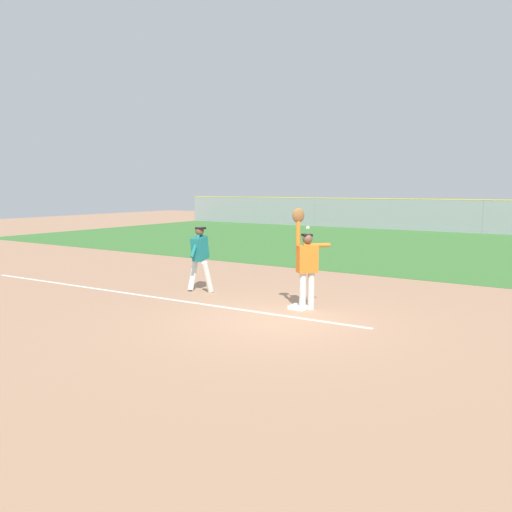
{
  "coord_description": "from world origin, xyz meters",
  "views": [
    {
      "loc": [
        5.25,
        -8.83,
        2.71
      ],
      "look_at": [
        -1.54,
        1.6,
        1.05
      ],
      "focal_mm": 35.77,
      "sensor_mm": 36.0,
      "label": 1
    }
  ],
  "objects_px": {
    "baseball": "(308,228)",
    "runner": "(200,254)",
    "first_base": "(299,307)",
    "fielder": "(306,260)",
    "parked_car_white": "(354,215)",
    "parked_car_red": "(510,219)",
    "parked_car_blue": "(421,216)"
  },
  "relations": [
    {
      "from": "parked_car_white",
      "to": "first_base",
      "type": "bearing_deg",
      "value": -72.53
    },
    {
      "from": "runner",
      "to": "parked_car_white",
      "type": "bearing_deg",
      "value": 98.35
    },
    {
      "from": "first_base",
      "to": "fielder",
      "type": "distance_m",
      "value": 1.09
    },
    {
      "from": "fielder",
      "to": "parked_car_blue",
      "type": "height_order",
      "value": "fielder"
    },
    {
      "from": "baseball",
      "to": "parked_car_blue",
      "type": "relative_size",
      "value": 0.02
    },
    {
      "from": "first_base",
      "to": "fielder",
      "type": "height_order",
      "value": "fielder"
    },
    {
      "from": "baseball",
      "to": "runner",
      "type": "bearing_deg",
      "value": 173.05
    },
    {
      "from": "baseball",
      "to": "parked_car_blue",
      "type": "bearing_deg",
      "value": 100.48
    },
    {
      "from": "first_base",
      "to": "fielder",
      "type": "xyz_separation_m",
      "value": [
        0.17,
        0.01,
        1.08
      ]
    },
    {
      "from": "fielder",
      "to": "parked_car_blue",
      "type": "xyz_separation_m",
      "value": [
        -5.05,
        27.69,
        -0.45
      ]
    },
    {
      "from": "first_base",
      "to": "runner",
      "type": "height_order",
      "value": "runner"
    },
    {
      "from": "runner",
      "to": "parked_car_blue",
      "type": "bearing_deg",
      "value": 88.03
    },
    {
      "from": "first_base",
      "to": "parked_car_red",
      "type": "relative_size",
      "value": 0.08
    },
    {
      "from": "parked_car_white",
      "to": "baseball",
      "type": "bearing_deg",
      "value": -72.12
    },
    {
      "from": "runner",
      "to": "parked_car_white",
      "type": "xyz_separation_m",
      "value": [
        -6.74,
        26.91,
        -0.32
      ]
    },
    {
      "from": "baseball",
      "to": "parked_car_white",
      "type": "xyz_separation_m",
      "value": [
        -10.09,
        27.32,
        -1.18
      ]
    },
    {
      "from": "fielder",
      "to": "parked_car_blue",
      "type": "relative_size",
      "value": 0.5
    },
    {
      "from": "runner",
      "to": "parked_car_red",
      "type": "xyz_separation_m",
      "value": [
        4.08,
        27.33,
        -0.32
      ]
    },
    {
      "from": "fielder",
      "to": "parked_car_white",
      "type": "distance_m",
      "value": 28.97
    },
    {
      "from": "fielder",
      "to": "parked_car_red",
      "type": "xyz_separation_m",
      "value": [
        0.82,
        27.6,
        -0.45
      ]
    },
    {
      "from": "parked_car_blue",
      "to": "parked_car_red",
      "type": "xyz_separation_m",
      "value": [
        5.86,
        -0.09,
        0.0
      ]
    },
    {
      "from": "first_base",
      "to": "parked_car_red",
      "type": "xyz_separation_m",
      "value": [
        0.98,
        27.61,
        0.63
      ]
    },
    {
      "from": "runner",
      "to": "fielder",
      "type": "bearing_deg",
      "value": -10.46
    },
    {
      "from": "baseball",
      "to": "parked_car_red",
      "type": "relative_size",
      "value": 0.02
    },
    {
      "from": "parked_car_white",
      "to": "parked_car_blue",
      "type": "xyz_separation_m",
      "value": [
        4.95,
        0.5,
        0.0
      ]
    },
    {
      "from": "runner",
      "to": "baseball",
      "type": "distance_m",
      "value": 3.49
    },
    {
      "from": "runner",
      "to": "parked_car_white",
      "type": "distance_m",
      "value": 27.74
    },
    {
      "from": "runner",
      "to": "parked_car_white",
      "type": "relative_size",
      "value": 0.38
    },
    {
      "from": "parked_car_white",
      "to": "parked_car_blue",
      "type": "bearing_deg",
      "value": 3.41
    },
    {
      "from": "runner",
      "to": "parked_car_red",
      "type": "distance_m",
      "value": 27.63
    },
    {
      "from": "fielder",
      "to": "baseball",
      "type": "xyz_separation_m",
      "value": [
        0.1,
        -0.14,
        0.74
      ]
    },
    {
      "from": "baseball",
      "to": "parked_car_white",
      "type": "relative_size",
      "value": 0.02
    }
  ]
}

